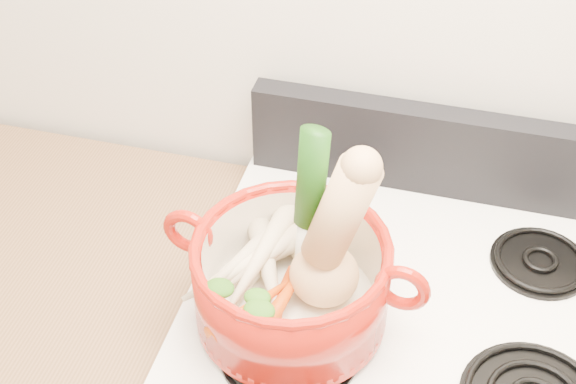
# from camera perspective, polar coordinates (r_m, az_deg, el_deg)

# --- Properties ---
(wall_back) EXTENTS (3.50, 0.02, 2.60)m
(wall_back) POSITION_cam_1_polar(r_m,az_deg,el_deg) (1.45, 12.92, 12.02)
(wall_back) COLOR beige
(wall_back) RESTS_ON floor
(cooktop) EXTENTS (0.78, 0.67, 0.03)m
(cooktop) POSITION_cam_1_polar(r_m,az_deg,el_deg) (1.40, 9.40, -8.07)
(cooktop) COLOR white
(cooktop) RESTS_ON stove_body
(control_backsplash) EXTENTS (0.76, 0.05, 0.18)m
(control_backsplash) POSITION_cam_1_polar(r_m,az_deg,el_deg) (1.55, 11.33, 2.74)
(control_backsplash) COLOR black
(control_backsplash) RESTS_ON cooktop
(burner_front_left) EXTENTS (0.22, 0.22, 0.02)m
(burner_front_left) POSITION_cam_1_polar(r_m,az_deg,el_deg) (1.29, 0.06, -11.05)
(burner_front_left) COLOR black
(burner_front_left) RESTS_ON cooktop
(burner_back_left) EXTENTS (0.17, 0.17, 0.02)m
(burner_back_left) POSITION_cam_1_polar(r_m,az_deg,el_deg) (1.49, 3.02, -2.18)
(burner_back_left) COLOR black
(burner_back_left) RESTS_ON cooktop
(burner_back_right) EXTENTS (0.17, 0.17, 0.02)m
(burner_back_right) POSITION_cam_1_polar(r_m,az_deg,el_deg) (1.49, 17.49, -4.68)
(burner_back_right) COLOR black
(burner_back_right) RESTS_ON cooktop
(dutch_oven) EXTENTS (0.34, 0.34, 0.15)m
(dutch_oven) POSITION_cam_1_polar(r_m,az_deg,el_deg) (1.27, 0.23, -6.39)
(dutch_oven) COLOR #98140A
(dutch_oven) RESTS_ON burner_front_left
(pot_handle_left) EXTENTS (0.09, 0.03, 0.09)m
(pot_handle_left) POSITION_cam_1_polar(r_m,az_deg,el_deg) (1.28, -7.12, -2.80)
(pot_handle_left) COLOR #98140A
(pot_handle_left) RESTS_ON dutch_oven
(pot_handle_right) EXTENTS (0.09, 0.03, 0.09)m
(pot_handle_right) POSITION_cam_1_polar(r_m,az_deg,el_deg) (1.20, 8.14, -6.78)
(pot_handle_right) COLOR #98140A
(pot_handle_right) RESTS_ON dutch_oven
(squash) EXTENTS (0.21, 0.15, 0.30)m
(squash) POSITION_cam_1_polar(r_m,az_deg,el_deg) (1.21, 2.72, -2.95)
(squash) COLOR tan
(squash) RESTS_ON dutch_oven
(leek) EXTENTS (0.07, 0.09, 0.31)m
(leek) POSITION_cam_1_polar(r_m,az_deg,el_deg) (1.22, 1.54, -1.42)
(leek) COLOR beige
(leek) RESTS_ON dutch_oven
(ginger) EXTENTS (0.09, 0.08, 0.05)m
(ginger) POSITION_cam_1_polar(r_m,az_deg,el_deg) (1.35, 1.78, -4.34)
(ginger) COLOR #D7C184
(ginger) RESTS_ON dutch_oven
(parsnip_0) EXTENTS (0.08, 0.20, 0.05)m
(parsnip_0) POSITION_cam_1_polar(r_m,az_deg,el_deg) (1.31, -2.78, -6.20)
(parsnip_0) COLOR beige
(parsnip_0) RESTS_ON dutch_oven
(parsnip_1) EXTENTS (0.19, 0.19, 0.07)m
(parsnip_1) POSITION_cam_1_polar(r_m,az_deg,el_deg) (1.31, -3.29, -5.23)
(parsnip_1) COLOR beige
(parsnip_1) RESTS_ON dutch_oven
(parsnip_2) EXTENTS (0.13, 0.20, 0.06)m
(parsnip_2) POSITION_cam_1_polar(r_m,az_deg,el_deg) (1.30, -1.36, -5.66)
(parsnip_2) COLOR beige
(parsnip_2) RESTS_ON dutch_oven
(parsnip_3) EXTENTS (0.11, 0.16, 0.05)m
(parsnip_3) POSITION_cam_1_polar(r_m,az_deg,el_deg) (1.31, -3.77, -5.08)
(parsnip_3) COLOR beige
(parsnip_3) RESTS_ON dutch_oven
(parsnip_4) EXTENTS (0.14, 0.19, 0.06)m
(parsnip_4) POSITION_cam_1_polar(r_m,az_deg,el_deg) (1.31, -0.91, -4.05)
(parsnip_4) COLOR beige
(parsnip_4) RESTS_ON dutch_oven
(parsnip_5) EXTENTS (0.09, 0.24, 0.06)m
(parsnip_5) POSITION_cam_1_polar(r_m,az_deg,el_deg) (1.30, -1.84, -4.34)
(parsnip_5) COLOR beige
(parsnip_5) RESTS_ON dutch_oven
(carrot_0) EXTENTS (0.04, 0.18, 0.05)m
(carrot_0) POSITION_cam_1_polar(r_m,az_deg,el_deg) (1.27, -0.82, -8.47)
(carrot_0) COLOR #C23409
(carrot_0) RESTS_ON dutch_oven
(carrot_1) EXTENTS (0.12, 0.15, 0.05)m
(carrot_1) POSITION_cam_1_polar(r_m,az_deg,el_deg) (1.26, -2.66, -8.37)
(carrot_1) COLOR red
(carrot_1) RESTS_ON dutch_oven
(carrot_2) EXTENTS (0.06, 0.17, 0.04)m
(carrot_2) POSITION_cam_1_polar(r_m,az_deg,el_deg) (1.26, -0.33, -7.69)
(carrot_2) COLOR #BC3909
(carrot_2) RESTS_ON dutch_oven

